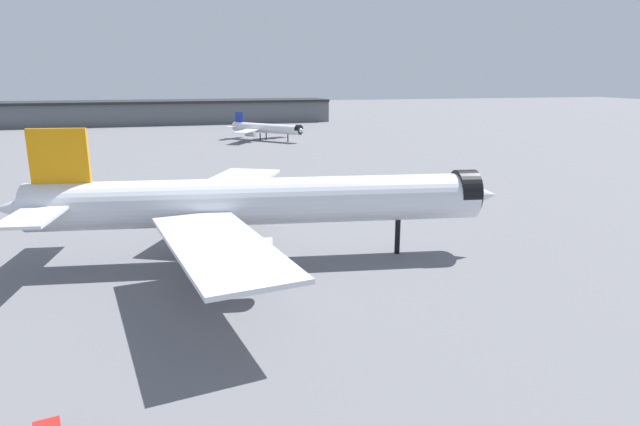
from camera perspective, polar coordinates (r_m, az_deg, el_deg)
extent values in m
plane|color=slate|center=(68.27, -7.19, -5.81)|extent=(900.00, 900.00, 0.00)
cylinder|color=silver|center=(69.36, -6.30, 1.24)|extent=(57.06, 13.53, 5.97)
cone|color=silver|center=(75.29, 15.85, 1.81)|extent=(7.30, 6.68, 5.85)
cone|color=silver|center=(74.60, -28.65, 0.47)|extent=(8.46, 6.66, 5.67)
cylinder|color=black|center=(74.74, 15.03, 2.13)|extent=(3.47, 6.34, 6.03)
cube|color=silver|center=(84.99, -9.44, 3.04)|extent=(19.26, 26.96, 0.48)
cylinder|color=#B7BAC1|center=(82.36, -8.51, 1.31)|extent=(8.32, 4.32, 3.29)
cube|color=silver|center=(54.45, -10.56, -3.41)|extent=(13.51, 26.76, 0.48)
cylinder|color=#B7BAC1|center=(57.90, -8.96, -4.31)|extent=(8.32, 4.32, 3.29)
cube|color=orange|center=(72.18, -25.74, 4.28)|extent=(6.83, 1.50, 9.56)
cube|color=silver|center=(79.42, -24.74, 2.11)|extent=(6.43, 10.81, 0.36)
cube|color=silver|center=(67.25, -27.98, -0.28)|extent=(6.43, 10.81, 0.36)
cylinder|color=black|center=(73.29, 8.18, -2.46)|extent=(0.72, 0.72, 4.78)
cylinder|color=black|center=(73.78, -8.44, -2.35)|extent=(0.72, 0.72, 4.78)
cylinder|color=black|center=(67.80, -8.52, -3.87)|extent=(0.72, 0.72, 4.78)
cylinder|color=white|center=(202.07, -5.70, 8.89)|extent=(23.17, 24.88, 3.42)
cone|color=white|center=(193.01, -2.09, 8.70)|extent=(5.02, 5.04, 3.35)
cone|color=white|center=(211.85, -8.99, 9.04)|extent=(5.40, 5.48, 3.25)
cylinder|color=black|center=(193.38, -2.26, 8.79)|extent=(3.59, 3.47, 3.46)
cube|color=white|center=(210.32, -4.75, 9.01)|extent=(14.56, 10.15, 0.27)
cylinder|color=#B7BAC1|center=(208.67, -4.85, 8.65)|extent=(4.28, 4.43, 1.88)
cube|color=white|center=(196.99, -7.80, 8.57)|extent=(11.05, 14.39, 0.27)
cylinder|color=#B7BAC1|center=(197.89, -7.32, 8.28)|extent=(4.28, 4.43, 1.88)
cube|color=navy|center=(210.01, -8.51, 9.76)|extent=(2.73, 2.94, 5.48)
cube|color=white|center=(213.33, -7.97, 9.20)|extent=(5.92, 5.75, 0.21)
cube|color=white|center=(207.92, -9.28, 9.03)|extent=(5.92, 5.75, 0.21)
cylinder|color=black|center=(196.51, -3.41, 7.88)|extent=(0.41, 0.41, 2.74)
cylinder|color=black|center=(204.73, -5.70, 8.10)|extent=(0.41, 0.41, 2.74)
cylinder|color=black|center=(201.94, -6.34, 7.99)|extent=(0.41, 0.41, 2.74)
cube|color=slate|center=(284.18, -20.61, 9.75)|extent=(208.13, 27.34, 10.18)
cube|color=#232628|center=(283.87, -20.71, 10.89)|extent=(208.17, 29.72, 1.20)
cube|color=black|center=(107.39, -10.27, 1.87)|extent=(5.74, 5.22, 0.35)
cube|color=silver|center=(108.29, -9.66, 2.53)|extent=(3.15, 3.17, 1.60)
cube|color=#1E2D38|center=(108.90, -9.29, 2.78)|extent=(1.26, 1.56, 0.80)
cube|color=silver|center=(106.47, -10.68, 2.45)|extent=(4.01, 3.85, 2.20)
cylinder|color=black|center=(109.53, -9.94, 2.03)|extent=(0.88, 0.78, 0.90)
cylinder|color=black|center=(107.90, -9.10, 1.88)|extent=(0.88, 0.78, 0.90)
cylinder|color=black|center=(106.99, -11.43, 1.67)|extent=(0.88, 0.78, 0.90)
cylinder|color=black|center=(105.32, -10.59, 1.51)|extent=(0.88, 0.78, 0.90)
cube|color=#1E2D38|center=(41.47, -26.91, -19.25)|extent=(1.33, 0.37, 0.60)
cone|color=#F2600C|center=(95.51, 14.31, -0.10)|extent=(0.49, 0.49, 0.61)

